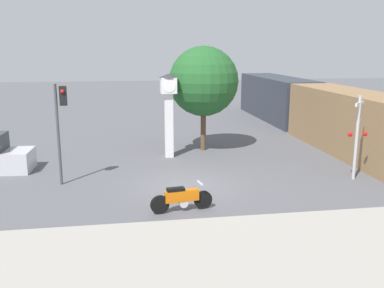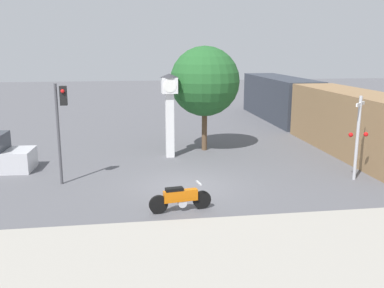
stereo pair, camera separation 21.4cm
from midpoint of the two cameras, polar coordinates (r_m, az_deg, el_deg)
The scene contains 8 objects.
ground_plane at distance 18.20m, azimuth -1.19°, elevation -5.63°, with size 120.00×120.00×0.00m, color #56565B.
sidewalk_strip at distance 12.02m, azimuth 3.47°, elevation -15.49°, with size 36.00×6.00×0.10m.
motorcycle at distance 15.36m, azimuth -1.80°, elevation -7.24°, with size 2.28×0.59×1.01m.
clock_tower at distance 22.50m, azimuth -3.40°, elevation 5.53°, with size 0.98×0.98×4.43m.
freight_train at distance 30.45m, azimuth 14.90°, elevation 4.68°, with size 2.80×23.57×3.40m.
traffic_light at distance 18.62m, azimuth -17.44°, elevation 3.55°, with size 0.50×0.35×4.30m.
railroad_crossing_signal at distance 19.96m, azimuth 20.87°, elevation 1.21°, with size 0.90×0.82×3.73m.
street_tree at distance 23.95m, azimuth 1.29°, elevation 8.34°, with size 3.87×3.87×5.85m.
Camera 1 is at (-2.47, -17.10, 5.72)m, focal length 40.00 mm.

